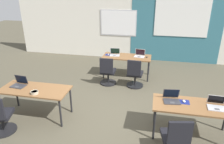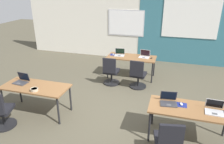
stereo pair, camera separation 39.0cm
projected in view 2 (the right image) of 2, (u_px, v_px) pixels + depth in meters
ground_plane at (113, 110)px, 5.46m from camera, size 24.00×24.00×0.00m
back_wall_assembly at (143, 25)px, 8.62m from camera, size 10.00×0.27×2.80m
desk_near_left at (36, 88)px, 5.13m from camera, size 1.60×0.70×0.72m
desk_near_right at (190, 111)px, 4.22m from camera, size 1.60×0.70×0.72m
desk_far_center at (131, 58)px, 7.16m from camera, size 1.60×0.70×0.72m
laptop_far_right at (144, 56)px, 7.08m from camera, size 0.36×0.31×0.24m
mouse_far_right at (151, 58)px, 6.96m from camera, size 0.08×0.11×0.03m
chair_far_right at (138, 76)px, 6.49m from camera, size 0.52×0.55×0.92m
laptop_near_right_inner at (169, 101)px, 4.37m from camera, size 0.37×0.33×0.23m
mousepad_near_right_inner at (181, 105)px, 4.32m from camera, size 0.22×0.19×0.00m
mouse_near_right_inner at (181, 104)px, 4.31m from camera, size 0.08×0.11×0.03m
laptop_far_left at (120, 54)px, 7.26m from camera, size 0.36×0.33×0.23m
mousepad_far_left at (113, 55)px, 7.33m from camera, size 0.22×0.19×0.00m
mouse_far_left at (113, 54)px, 7.32m from camera, size 0.07×0.11×0.03m
chair_far_left at (111, 73)px, 6.72m from camera, size 0.52×0.54×0.92m
laptop_near_left_end at (22, 81)px, 5.27m from camera, size 0.35×0.31×0.23m
chair_near_left_end at (0, 113)px, 4.66m from camera, size 0.55×0.60×0.92m
laptop_near_right_end at (214, 109)px, 4.07m from camera, size 0.34×0.32×0.23m
snack_bowl at (34, 89)px, 4.87m from camera, size 0.18×0.18×0.06m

